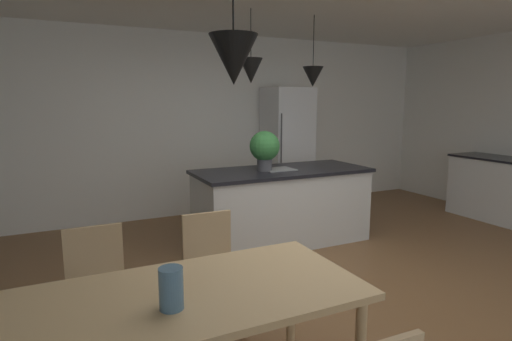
% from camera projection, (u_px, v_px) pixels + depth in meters
% --- Properties ---
extents(ground_plane, '(10.00, 8.40, 0.04)m').
position_uv_depth(ground_plane, '(326.00, 301.00, 3.59)').
color(ground_plane, brown).
extents(wall_back_kitchen, '(10.00, 0.12, 2.70)m').
position_uv_depth(wall_back_kitchen, '(203.00, 125.00, 6.26)').
color(wall_back_kitchen, white).
rests_on(wall_back_kitchen, ground_plane).
extents(dining_table, '(1.79, 0.89, 0.73)m').
position_uv_depth(dining_table, '(192.00, 304.00, 2.13)').
color(dining_table, tan).
rests_on(dining_table, ground_plane).
extents(chair_far_left, '(0.40, 0.40, 0.87)m').
position_uv_depth(chair_far_left, '(98.00, 289.00, 2.72)').
color(chair_far_left, tan).
rests_on(chair_far_left, ground_plane).
extents(chair_far_right, '(0.41, 0.41, 0.87)m').
position_uv_depth(chair_far_right, '(213.00, 268.00, 3.06)').
color(chair_far_right, tan).
rests_on(chair_far_right, ground_plane).
extents(kitchen_island, '(2.10, 0.89, 0.91)m').
position_uv_depth(kitchen_island, '(282.00, 205.00, 5.00)').
color(kitchen_island, silver).
rests_on(kitchen_island, ground_plane).
extents(refrigerator, '(0.66, 0.67, 1.92)m').
position_uv_depth(refrigerator, '(287.00, 149.00, 6.50)').
color(refrigerator, silver).
rests_on(refrigerator, ground_plane).
extents(pendant_over_table, '(0.23, 0.23, 0.93)m').
position_uv_depth(pendant_over_table, '(234.00, 59.00, 1.89)').
color(pendant_over_table, black).
extents(pendant_over_island_main, '(0.26, 0.26, 0.80)m').
position_uv_depth(pendant_over_island_main, '(251.00, 71.00, 4.57)').
color(pendant_over_island_main, black).
extents(pendant_over_island_aux, '(0.25, 0.25, 0.82)m').
position_uv_depth(pendant_over_island_aux, '(313.00, 77.00, 4.92)').
color(pendant_over_island_aux, black).
extents(potted_plant_on_island, '(0.35, 0.35, 0.47)m').
position_uv_depth(potted_plant_on_island, '(265.00, 148.00, 4.78)').
color(potted_plant_on_island, '#4C4C51').
rests_on(potted_plant_on_island, kitchen_island).
extents(vase_on_dining_table, '(0.12, 0.12, 0.20)m').
position_uv_depth(vase_on_dining_table, '(171.00, 288.00, 1.93)').
color(vase_on_dining_table, slate).
rests_on(vase_on_dining_table, dining_table).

